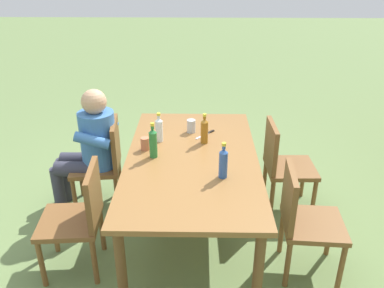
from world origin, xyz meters
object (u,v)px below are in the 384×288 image
Objects in this scene: chair_far_right at (303,217)px; bottle_blue at (223,163)px; chair_near_right at (80,215)px; bottle_amber at (204,130)px; dining_table at (192,166)px; bottle_green at (153,142)px; table_knife at (206,134)px; bottle_clear at (159,129)px; person_in_white_shirt at (90,145)px; cup_terracotta at (145,144)px; chair_far_left at (282,162)px; chair_near_left at (104,160)px; cup_steel at (191,126)px.

chair_far_right is 0.72m from bottle_blue.
chair_near_right is 3.27× the size of bottle_amber.
bottle_green is (-0.01, -0.31, 0.20)m from dining_table.
bottle_amber is at bearing 123.22° from bottle_green.
bottle_clear is at bearing -70.84° from table_knife.
dining_table is 0.94m from chair_near_right.
person_in_white_shirt is 4.00× the size of bottle_green.
cup_terracotta is at bearing -108.74° from dining_table.
person_in_white_shirt is 0.64m from cup_terracotta.
chair_far_right is at bearing 65.70° from cup_terracotta.
chair_far_right is 3.35× the size of bottle_clear.
chair_far_left is 3.35× the size of bottle_clear.
bottle_blue is at bearing 58.27° from person_in_white_shirt.
chair_near_left is at bearing -179.98° from chair_near_right.
chair_near_left is at bearing -103.61° from bottle_clear.
chair_near_left is 4.50× the size of table_knife.
table_knife is (0.05, 0.14, -0.05)m from cup_steel.
dining_table is 0.46m from bottle_clear.
bottle_amber is (-0.69, -0.72, 0.38)m from chair_far_right.
table_knife is (-0.14, 0.41, -0.11)m from bottle_clear.
person_in_white_shirt reaches higher than chair_near_right.
chair_near_left is 3.35× the size of bottle_clear.
chair_near_right is at bearing -63.27° from dining_table.
bottle_clear reaches higher than cup_steel.
chair_far_left is 4.50× the size of table_knife.
dining_table is 0.47m from table_knife.
bottle_clear is at bearing 143.11° from chair_near_right.
chair_far_right is 8.06× the size of cup_terracotta.
person_in_white_shirt reaches higher than table_knife.
chair_near_right and chair_far_left have the same top height.
cup_steel is at bearing 133.99° from cup_terracotta.
chair_far_left is 3.13× the size of bottle_blue.
chair_near_left is 0.67m from bottle_clear.
person_in_white_shirt reaches higher than bottle_green.
bottle_blue is 2.36× the size of cup_steel.
dining_table is 6.74× the size of bottle_blue.
bottle_green is at bearing -110.55° from chair_far_right.
person_in_white_shirt is (-0.42, -0.93, -0.02)m from dining_table.
bottle_blue is at bearing 8.32° from table_knife.
cup_steel reaches higher than chair_far_left.
bottle_clear is at bearing -83.90° from chair_far_left.
bottle_clear is 0.45m from table_knife.
cup_steel is at bearing 94.39° from chair_near_left.
chair_near_left is 0.85m from chair_near_right.
cup_steel is 0.52m from cup_terracotta.
chair_far_left is 0.75m from table_knife.
cup_steel is (-0.22, -0.12, -0.06)m from bottle_amber.
chair_near_left reaches higher than cup_terracotta.
person_in_white_shirt is at bearing -123.42° from bottle_green.
chair_near_left is 0.74× the size of person_in_white_shirt.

